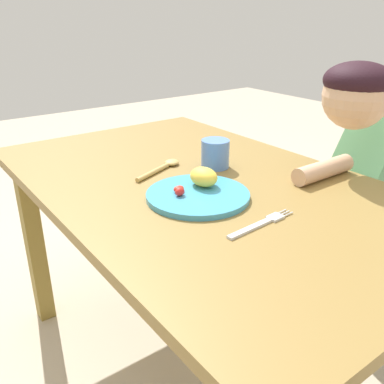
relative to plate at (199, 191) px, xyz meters
The scene contains 7 objects.
ground_plane 0.69m from the plate, 139.59° to the left, with size 8.00×8.00×0.00m, color #B8AA93.
dining_table 0.15m from the plate, 139.59° to the left, with size 1.27×0.78×0.67m.
plate is the anchor object (origin of this frame).
fork 0.20m from the plate, ahead, with size 0.03×0.19×0.01m.
spoon 0.22m from the plate, behind, with size 0.10×0.18×0.02m.
drinking_cup 0.22m from the plate, 130.09° to the left, with size 0.08×0.08×0.08m, color #5582D2.
person 0.56m from the plate, 79.22° to the left, with size 0.18×0.46×0.97m.
Camera 1 is at (0.83, -0.64, 1.09)m, focal length 39.25 mm.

